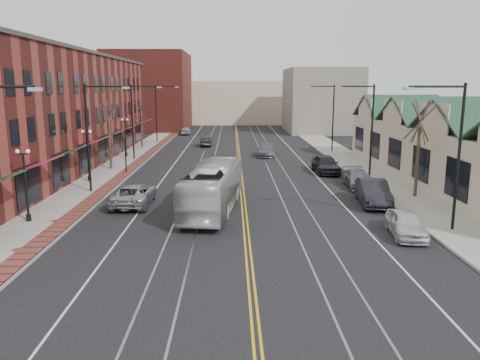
{
  "coord_description": "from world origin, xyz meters",
  "views": [
    {
      "loc": [
        -0.77,
        -18.81,
        7.97
      ],
      "look_at": [
        -0.26,
        10.87,
        2.0
      ],
      "focal_mm": 35.0,
      "sensor_mm": 36.0,
      "label": 1
    }
  ],
  "objects_px": {
    "parked_suv": "(133,194)",
    "parked_car_a": "(406,224)",
    "transit_bus": "(213,188)",
    "parked_car_b": "(373,192)",
    "parked_car_c": "(358,179)",
    "parked_car_d": "(326,164)"
  },
  "relations": [
    {
      "from": "transit_bus",
      "to": "parked_car_d",
      "type": "relative_size",
      "value": 2.18
    },
    {
      "from": "parked_car_b",
      "to": "parked_car_d",
      "type": "xyz_separation_m",
      "value": [
        -0.92,
        11.78,
        0.01
      ]
    },
    {
      "from": "parked_suv",
      "to": "parked_car_b",
      "type": "height_order",
      "value": "parked_car_b"
    },
    {
      "from": "transit_bus",
      "to": "parked_car_d",
      "type": "height_order",
      "value": "transit_bus"
    },
    {
      "from": "parked_car_c",
      "to": "parked_car_d",
      "type": "height_order",
      "value": "parked_car_d"
    },
    {
      "from": "parked_suv",
      "to": "parked_car_b",
      "type": "relative_size",
      "value": 1.05
    },
    {
      "from": "parked_car_b",
      "to": "transit_bus",
      "type": "bearing_deg",
      "value": -167.12
    },
    {
      "from": "parked_car_c",
      "to": "parked_suv",
      "type": "bearing_deg",
      "value": -159.4
    },
    {
      "from": "parked_car_a",
      "to": "parked_car_d",
      "type": "bearing_deg",
      "value": 98.57
    },
    {
      "from": "transit_bus",
      "to": "parked_car_a",
      "type": "relative_size",
      "value": 2.63
    },
    {
      "from": "transit_bus",
      "to": "parked_car_a",
      "type": "bearing_deg",
      "value": 159.47
    },
    {
      "from": "transit_bus",
      "to": "parked_car_b",
      "type": "distance_m",
      "value": 10.95
    },
    {
      "from": "parked_car_d",
      "to": "parked_suv",
      "type": "bearing_deg",
      "value": -144.67
    },
    {
      "from": "transit_bus",
      "to": "parked_suv",
      "type": "bearing_deg",
      "value": -7.36
    },
    {
      "from": "parked_car_b",
      "to": "parked_car_d",
      "type": "relative_size",
      "value": 1.03
    },
    {
      "from": "parked_car_b",
      "to": "parked_car_d",
      "type": "height_order",
      "value": "parked_car_d"
    },
    {
      "from": "parked_suv",
      "to": "parked_car_a",
      "type": "distance_m",
      "value": 17.56
    },
    {
      "from": "parked_suv",
      "to": "parked_car_a",
      "type": "height_order",
      "value": "parked_suv"
    },
    {
      "from": "parked_suv",
      "to": "transit_bus",
      "type": "bearing_deg",
      "value": 165.38
    },
    {
      "from": "parked_car_a",
      "to": "parked_car_b",
      "type": "bearing_deg",
      "value": 94.36
    },
    {
      "from": "transit_bus",
      "to": "parked_car_c",
      "type": "bearing_deg",
      "value": -141.26
    },
    {
      "from": "parked_car_a",
      "to": "parked_car_d",
      "type": "xyz_separation_m",
      "value": [
        -0.65,
        18.69,
        0.15
      ]
    }
  ]
}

